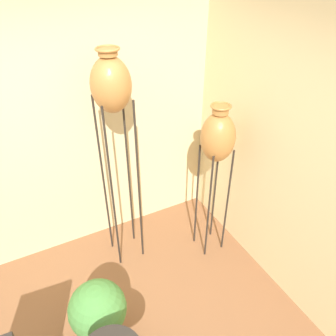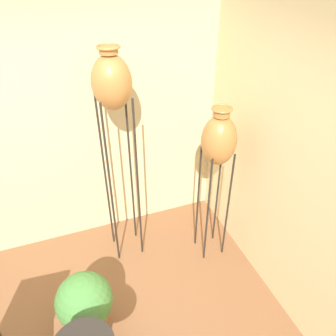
{
  "view_description": "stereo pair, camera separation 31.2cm",
  "coord_description": "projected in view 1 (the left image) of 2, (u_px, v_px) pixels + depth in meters",
  "views": [
    {
      "loc": [
        -0.24,
        -1.19,
        2.83
      ],
      "look_at": [
        0.95,
        1.1,
        1.08
      ],
      "focal_mm": 35.0,
      "sensor_mm": 36.0,
      "label": 1
    },
    {
      "loc": [
        0.05,
        -1.32,
        2.83
      ],
      "look_at": [
        0.95,
        1.1,
        1.08
      ],
      "focal_mm": 35.0,
      "sensor_mm": 36.0,
      "label": 2
    }
  ],
  "objects": [
    {
      "name": "wall_back",
      "position": [
        47.0,
        137.0,
        3.07
      ],
      "size": [
        7.41,
        0.06,
        2.7
      ],
      "color": "beige",
      "rests_on": "ground_plane"
    },
    {
      "name": "vase_stand_tall",
      "position": [
        112.0,
        90.0,
        2.64
      ],
      "size": [
        0.33,
        0.33,
        2.21
      ],
      "color": "#28231E",
      "rests_on": "ground_plane"
    },
    {
      "name": "potted_plant",
      "position": [
        99.0,
        314.0,
        2.64
      ],
      "size": [
        0.47,
        0.47,
        0.67
      ],
      "color": "brown",
      "rests_on": "ground_plane"
    },
    {
      "name": "vase_stand_medium",
      "position": [
        218.0,
        139.0,
        3.0
      ],
      "size": [
        0.32,
        0.32,
        1.71
      ],
      "color": "#28231E",
      "rests_on": "ground_plane"
    },
    {
      "name": "wall_right",
      "position": [
        328.0,
        185.0,
        2.46
      ],
      "size": [
        0.06,
        7.41,
        2.7
      ],
      "color": "beige",
      "rests_on": "ground_plane"
    }
  ]
}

